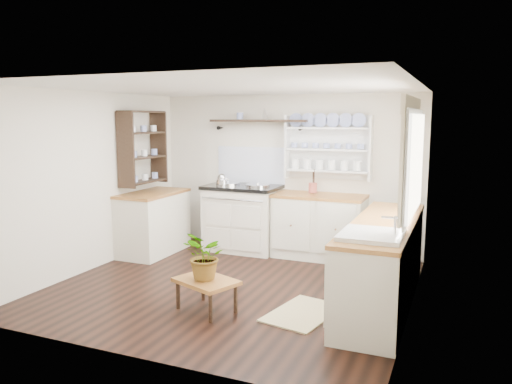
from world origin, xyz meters
TOP-DOWN VIEW (x-y plane):
  - floor at (0.00, 0.00)m, footprint 4.00×3.80m
  - wall_back at (0.00, 1.90)m, footprint 4.00×0.02m
  - wall_right at (2.00, 0.00)m, footprint 0.02×3.80m
  - wall_left at (-2.00, 0.00)m, footprint 0.02×3.80m
  - ceiling at (0.00, 0.00)m, footprint 4.00×3.80m
  - window at (1.95, 0.15)m, footprint 0.08×1.55m
  - aga_cooker at (-0.57, 1.57)m, footprint 1.09×0.75m
  - back_cabinets at (0.60, 1.60)m, footprint 1.27×0.63m
  - right_cabinets at (1.70, 0.10)m, footprint 0.62×2.43m
  - belfast_sink at (1.70, -0.65)m, footprint 0.55×0.60m
  - left_cabinets at (-1.70, 0.90)m, footprint 0.62×1.13m
  - plate_rack at (0.65, 1.86)m, footprint 1.20×0.22m
  - high_shelf at (-0.40, 1.78)m, footprint 1.50×0.29m
  - left_shelving at (-1.84, 0.90)m, footprint 0.28×0.80m
  - kettle at (-0.85, 1.45)m, footprint 0.17×0.17m
  - utensil_crock at (0.47, 1.68)m, footprint 0.12×0.12m
  - center_table at (0.07, -0.78)m, footprint 0.73×0.63m
  - potted_plant at (0.07, -0.78)m, footprint 0.59×0.57m
  - floor_rug at (1.01, -0.48)m, footprint 0.71×0.94m

SIDE VIEW (x-z plane):
  - floor at x=0.00m, z-range -0.01..0.01m
  - floor_rug at x=1.01m, z-range 0.00..0.02m
  - center_table at x=0.07m, z-range 0.12..0.45m
  - right_cabinets at x=1.70m, z-range 0.01..0.91m
  - left_cabinets at x=-1.70m, z-range 0.01..0.91m
  - back_cabinets at x=0.60m, z-range 0.01..0.91m
  - aga_cooker at x=-0.57m, z-range -0.01..1.00m
  - potted_plant at x=0.07m, z-range 0.33..0.83m
  - belfast_sink at x=1.70m, z-range 0.58..1.03m
  - utensil_crock at x=0.47m, z-range 0.91..1.05m
  - kettle at x=-0.85m, z-range 0.93..1.14m
  - wall_back at x=0.00m, z-range 0.00..2.30m
  - wall_right at x=2.00m, z-range 0.00..2.30m
  - wall_left at x=-2.00m, z-range 0.00..2.30m
  - left_shelving at x=-1.84m, z-range 1.02..2.08m
  - plate_rack at x=0.65m, z-range 1.11..2.01m
  - window at x=1.95m, z-range 0.95..2.17m
  - high_shelf at x=-0.40m, z-range 1.83..1.99m
  - ceiling at x=0.00m, z-range 2.29..2.30m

